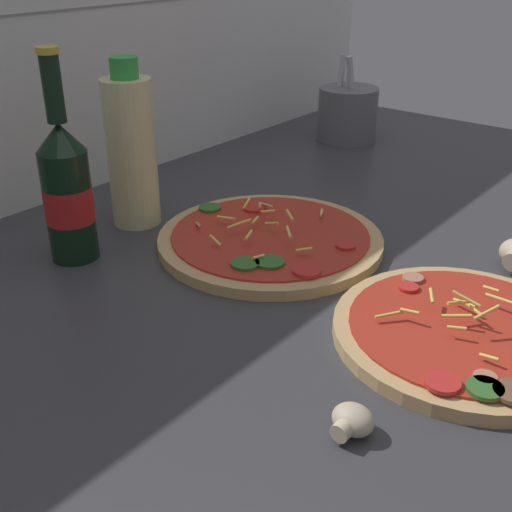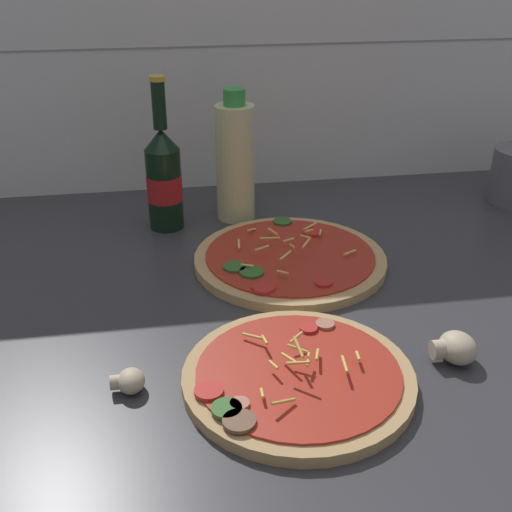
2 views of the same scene
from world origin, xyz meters
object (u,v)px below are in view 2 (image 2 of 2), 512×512
at_px(mushroom_left, 129,381).
at_px(mushroom_right, 455,348).
at_px(beer_bottle, 164,177).
at_px(pizza_far, 290,259).
at_px(pizza_near, 297,377).
at_px(oil_bottle, 235,161).

xyz_separation_m(mushroom_left, mushroom_right, (0.39, -0.00, 0.01)).
bearing_deg(beer_bottle, pizza_far, -43.33).
distance_m(pizza_far, mushroom_right, 0.32).
bearing_deg(mushroom_left, pizza_far, 48.56).
distance_m(pizza_near, oil_bottle, 0.50).
xyz_separation_m(pizza_far, mushroom_right, (0.14, -0.28, 0.01)).
bearing_deg(mushroom_left, pizza_near, -5.21).
height_order(pizza_near, mushroom_left, pizza_near).
bearing_deg(mushroom_right, beer_bottle, 125.97).
relative_size(pizza_far, mushroom_right, 5.44).
bearing_deg(mushroom_left, oil_bottle, 68.71).
bearing_deg(mushroom_left, mushroom_right, -0.74).
distance_m(pizza_far, oil_bottle, 0.23).
height_order(pizza_far, beer_bottle, beer_bottle).
height_order(pizza_near, mushroom_right, pizza_near).
bearing_deg(pizza_far, pizza_near, -100.12).
relative_size(pizza_far, mushroom_left, 7.69).
relative_size(beer_bottle, oil_bottle, 1.13).
bearing_deg(oil_bottle, mushroom_left, -111.29).
xyz_separation_m(pizza_near, beer_bottle, (-0.13, 0.47, 0.08)).
height_order(pizza_far, mushroom_right, pizza_far).
distance_m(beer_bottle, mushroom_left, 0.46).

